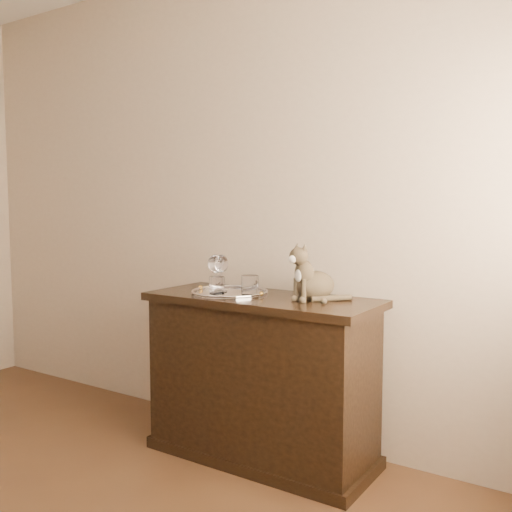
{
  "coord_description": "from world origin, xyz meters",
  "views": [
    {
      "loc": [
        2.15,
        -0.47,
        1.31
      ],
      "look_at": [
        0.56,
        1.95,
        1.05
      ],
      "focal_mm": 40.0,
      "sensor_mm": 36.0,
      "label": 1
    }
  ],
  "objects": [
    {
      "name": "wall_back",
      "position": [
        0.0,
        2.25,
        1.35
      ],
      "size": [
        4.0,
        0.1,
        2.7
      ],
      "primitive_type": "cube",
      "color": "#BFA88F",
      "rests_on": "ground"
    },
    {
      "name": "wall_right",
      "position": [
        2.0,
        0.0,
        1.35
      ],
      "size": [
        0.1,
        4.5,
        2.7
      ],
      "primitive_type": "cube",
      "color": "#BFA88F",
      "rests_on": "ground"
    },
    {
      "name": "sideboard",
      "position": [
        0.6,
        1.94,
        0.42
      ],
      "size": [
        1.2,
        0.5,
        0.85
      ],
      "primitive_type": null,
      "color": "black",
      "rests_on": "ground"
    },
    {
      "name": "tray",
      "position": [
        0.42,
        1.91,
        0.85
      ],
      "size": [
        0.4,
        0.4,
        0.01
      ],
      "primitive_type": "cylinder",
      "color": "silver",
      "rests_on": "sideboard"
    },
    {
      "name": "wine_glass_a",
      "position": [
        0.31,
        1.94,
        0.94
      ],
      "size": [
        0.07,
        0.07,
        0.17
      ],
      "primitive_type": null,
      "color": "silver",
      "rests_on": "tray"
    },
    {
      "name": "wine_glass_c",
      "position": [
        0.34,
        1.88,
        0.96
      ],
      "size": [
        0.07,
        0.07,
        0.2
      ],
      "primitive_type": null,
      "color": "silver",
      "rests_on": "tray"
    },
    {
      "name": "wine_glass_d",
      "position": [
        0.37,
        1.91,
        0.96
      ],
      "size": [
        0.07,
        0.07,
        0.19
      ],
      "primitive_type": null,
      "color": "white",
      "rests_on": "tray"
    },
    {
      "name": "tumbler_b",
      "position": [
        0.4,
        1.83,
        0.9
      ],
      "size": [
        0.08,
        0.08,
        0.09
      ],
      "primitive_type": "cylinder",
      "color": "silver",
      "rests_on": "tray"
    },
    {
      "name": "tumbler_c",
      "position": [
        0.55,
        1.9,
        0.91
      ],
      "size": [
        0.09,
        0.09,
        0.1
      ],
      "primitive_type": "cylinder",
      "color": "white",
      "rests_on": "tray"
    },
    {
      "name": "cat",
      "position": [
        0.87,
        2.0,
        0.99
      ],
      "size": [
        0.34,
        0.33,
        0.28
      ],
      "primitive_type": null,
      "rotation": [
        0.0,
        0.0,
        -0.29
      ],
      "color": "brown",
      "rests_on": "sideboard"
    }
  ]
}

